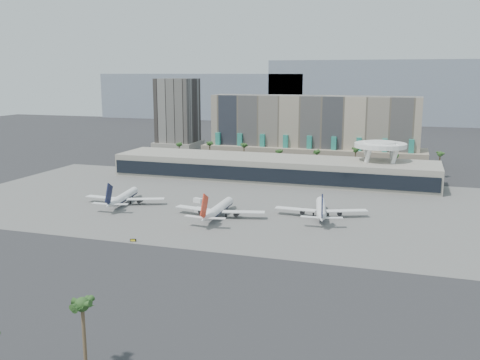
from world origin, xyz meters
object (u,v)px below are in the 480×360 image
(airliner_right, at_px, (321,209))
(service_vehicle_a, at_px, (198,200))
(service_vehicle_b, at_px, (200,210))
(taxiway_sign, at_px, (133,240))
(airliner_centre, at_px, (218,209))
(airliner_left, at_px, (123,197))

(airliner_right, relative_size, service_vehicle_a, 9.17)
(airliner_right, height_order, service_vehicle_b, airliner_right)
(airliner_right, xyz_separation_m, service_vehicle_b, (-48.36, -8.06, -2.27))
(service_vehicle_b, distance_m, taxiway_sign, 43.36)
(airliner_centre, bearing_deg, airliner_right, 16.93)
(airliner_right, bearing_deg, airliner_left, 173.59)
(service_vehicle_a, height_order, service_vehicle_b, service_vehicle_b)
(airliner_centre, height_order, taxiway_sign, airliner_centre)
(airliner_centre, relative_size, service_vehicle_b, 9.68)
(airliner_right, distance_m, taxiway_sign, 75.09)
(airliner_centre, height_order, service_vehicle_b, airliner_centre)
(airliner_centre, xyz_separation_m, service_vehicle_b, (-9.92, 4.83, -2.31))
(airliner_left, distance_m, airliner_centre, 46.87)
(airliner_left, relative_size, taxiway_sign, 16.91)
(service_vehicle_a, distance_m, taxiway_sign, 58.18)
(airliner_left, height_order, airliner_centre, airliner_centre)
(airliner_right, distance_m, service_vehicle_a, 55.85)
(airliner_right, bearing_deg, airliner_centre, -171.69)
(airliner_centre, relative_size, taxiway_sign, 17.65)
(airliner_left, distance_m, taxiway_sign, 54.11)
(airliner_right, distance_m, service_vehicle_b, 49.08)
(airliner_left, distance_m, service_vehicle_b, 36.53)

